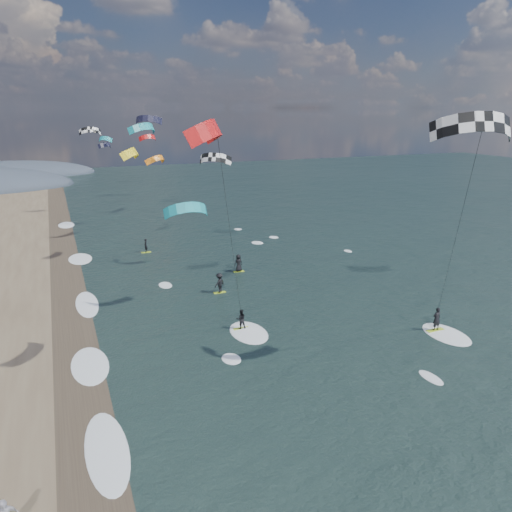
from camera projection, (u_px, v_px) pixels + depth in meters
name	position (u px, v px, depth m)	size (l,w,h in m)	color
ground	(375.00, 470.00, 22.70)	(260.00, 260.00, 0.00)	black
wet_sand_strip	(84.00, 410.00, 27.26)	(3.00, 240.00, 0.00)	#382D23
kitesurfer_near_a	(474.00, 173.00, 27.84)	(7.97, 8.95, 16.11)	#AAC823
kitesurfer_near_b	(229.00, 210.00, 29.86)	(6.62, 9.11, 15.76)	#AAC823
far_kitesurfers	(215.00, 270.00, 47.78)	(8.50, 16.37, 1.84)	#AAC823
bg_kite_field	(142.00, 144.00, 66.95)	(13.95, 67.52, 7.31)	red
shoreline_surf	(98.00, 366.00, 31.92)	(2.40, 79.40, 0.11)	white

